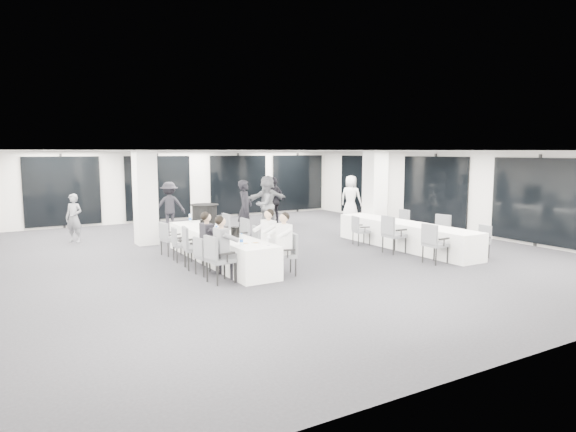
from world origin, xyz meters
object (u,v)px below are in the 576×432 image
Objects in this scene: standing_guest_b at (265,202)px; standing_guest_e at (351,195)px; standing_guest_c at (169,202)px; standing_guest_h at (375,204)px; chair_main_right_fourth at (240,235)px; ice_bucket_far at (204,224)px; chair_side_right_mid at (440,230)px; standing_guest_g at (74,215)px; ice_bucket_near at (235,232)px; chair_side_right_far at (401,223)px; chair_main_left_second at (204,254)px; chair_side_left_near at (433,241)px; standing_guest_f at (267,197)px; chair_side_right_near at (481,239)px; banquet_table_side at (405,235)px; chair_main_left_fourth at (179,242)px; chair_main_right_mid at (251,241)px; chair_side_left_far at (359,229)px; standing_guest_d at (274,197)px; standing_guest_a at (245,205)px; banquet_table_main at (218,247)px; chair_main_left_far at (168,237)px; chair_main_right_far at (222,229)px; chair_main_right_near at (288,251)px; chair_main_left_near at (217,256)px; chair_main_left_mid at (192,245)px; chair_main_right_second at (272,247)px; chair_side_left_mid at (392,232)px.

standing_guest_b is 4.31m from standing_guest_e.
standing_guest_h is (6.75, -3.29, -0.11)m from standing_guest_c.
ice_bucket_far is (-0.85, 0.47, 0.29)m from chair_main_right_fourth.
standing_guest_g reaches higher than chair_side_right_mid.
chair_side_right_far is at bearing 8.61° from ice_bucket_near.
chair_main_left_second is 0.87× the size of chair_side_left_near.
standing_guest_f reaches higher than chair_main_left_second.
standing_guest_c is 3.55m from standing_guest_g.
banquet_table_side is at bearing 28.53° from chair_side_right_near.
chair_main_left_fourth is 0.90× the size of chair_side_right_mid.
standing_guest_c is at bearing 85.04° from ice_bucket_near.
chair_main_right_mid reaches higher than chair_side_left_far.
standing_guest_f is (5.03, 6.29, 0.57)m from chair_main_left_second.
chair_side_left_far reaches higher than banquet_table_side.
standing_guest_d is at bearing 51.83° from standing_guest_e.
standing_guest_a is 1.24× the size of standing_guest_h.
standing_guest_h is (1.23, 5.73, 0.36)m from chair_side_right_near.
chair_main_left_far reaches higher than banquet_table_main.
chair_side_right_far is at bearing -106.67° from chair_main_right_far.
chair_main_right_far is 2.17m from standing_guest_a.
chair_main_left_far is 1.69m from chair_main_right_far.
chair_main_right_far is (0.01, 3.78, 0.02)m from chair_main_right_near.
chair_main_left_second is at bearing 171.68° from chair_main_left_near.
chair_main_left_far is 0.89× the size of chair_side_left_near.
chair_main_left_near reaches higher than banquet_table_main.
chair_main_right_fourth is at bearing -6.92° from standing_guest_g.
chair_main_left_second and chair_side_left_far have the same top height.
chair_main_left_near is 0.82m from chair_main_left_second.
ice_bucket_far is (-4.54, 3.84, 0.29)m from chair_side_left_near.
standing_guest_g is (-1.85, 5.27, 0.27)m from chair_main_left_mid.
chair_side_left_near is (3.70, -3.37, 0.01)m from chair_main_right_fourth.
ice_bucket_far is (-4.60, -4.39, -0.16)m from standing_guest_d.
standing_guest_e is (1.69, 4.74, 0.48)m from chair_side_right_far.
standing_guest_g is at bearing -112.23° from chair_side_left_far.
chair_main_right_second is at bearing -173.64° from chair_main_right_mid.
banquet_table_main is at bearing -77.68° from chair_side_left_far.
chair_side_right_mid reaches higher than chair_main_left_fourth.
chair_main_left_near is at bearing -10.68° from chair_main_left_far.
chair_main_right_fourth is 5.80m from standing_guest_f.
chair_side_left_far is at bearing 81.35° from standing_guest_b.
chair_side_right_mid reaches higher than chair_side_left_far.
chair_main_left_second is 0.45× the size of standing_guest_c.
banquet_table_side is 4.78m from chair_main_right_fourth.
chair_main_left_mid is 0.98× the size of chair_side_left_mid.
chair_side_left_near is at bearing 70.02° from standing_guest_d.
chair_main_left_fourth is 0.52× the size of standing_guest_h.
chair_side_left_near is 0.48× the size of standing_guest_a.
chair_main_left_far is 1.05× the size of chair_side_right_near.
banquet_table_main is at bearing 28.68° from standing_guest_b.
chair_main_right_fourth is at bearing 62.92° from chair_side_right_near.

